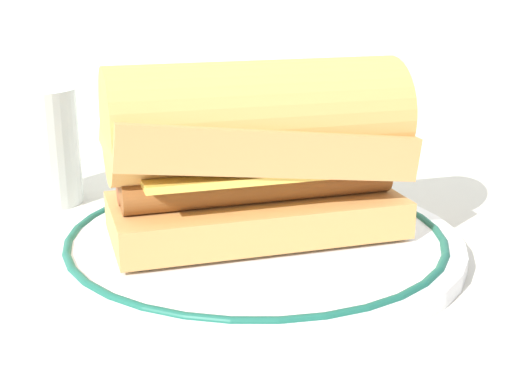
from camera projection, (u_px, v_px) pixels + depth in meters
The scene contains 4 objects.
ground_plane at pixel (237, 247), 0.53m from camera, with size 1.50×1.50×0.00m, color beige.
plate at pixel (256, 241), 0.52m from camera, with size 0.30×0.30×0.01m.
sausage_sandwich at pixel (256, 148), 0.50m from camera, with size 0.21×0.09×0.12m.
drinking_glass at pixel (41, 155), 0.62m from camera, with size 0.07×0.07×0.10m.
Camera 1 is at (-0.13, -0.48, 0.20)m, focal length 50.19 mm.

